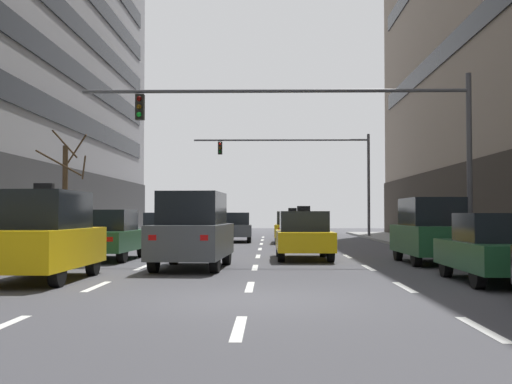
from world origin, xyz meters
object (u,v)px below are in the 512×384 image
object	(u,v)px
car_driving_0	(235,227)
taxi_driving_4	(292,227)
traffic_signal_1	(313,163)
street_tree_1	(66,191)
taxi_driving_3	(303,236)
car_parked_3	(431,231)
car_parked_2	(495,249)
car_driving_6	(193,230)
taxi_driving_2	(44,236)
traffic_signal_0	(337,125)
car_driving_5	(163,230)
car_driving_1	(108,235)

from	to	relation	value
car_driving_0	taxi_driving_4	xyz separation A→B (m)	(3.18, -1.37, 0.03)
taxi_driving_4	traffic_signal_1	distance (m)	8.81
traffic_signal_1	street_tree_1	xyz separation A→B (m)	(-11.04, -16.87, -2.47)
car_driving_0	street_tree_1	world-z (taller)	street_tree_1
taxi_driving_3	car_parked_3	xyz separation A→B (m)	(3.90, -1.81, 0.21)
car_parked_3	traffic_signal_1	distance (m)	22.65
car_driving_0	taxi_driving_4	distance (m)	3.46
taxi_driving_3	car_parked_2	xyz separation A→B (m)	(3.90, -7.59, -0.04)
car_driving_6	traffic_signal_1	distance (m)	25.05
traffic_signal_1	street_tree_1	world-z (taller)	traffic_signal_1
taxi_driving_2	taxi_driving_3	distance (m)	9.73
taxi_driving_2	traffic_signal_0	size ratio (longest dim) A/B	0.34
taxi_driving_4	taxi_driving_3	bearing A→B (deg)	-90.36
car_parked_2	traffic_signal_1	world-z (taller)	traffic_signal_1
car_driving_6	traffic_signal_1	world-z (taller)	traffic_signal_1
car_parked_3	traffic_signal_1	xyz separation A→B (m)	(-2.18, 22.20, 3.92)
car_driving_5	traffic_signal_1	size ratio (longest dim) A/B	0.38
car_parked_2	car_parked_3	distance (m)	5.79
car_parked_3	street_tree_1	world-z (taller)	street_tree_1
car_driving_1	traffic_signal_1	world-z (taller)	traffic_signal_1
taxi_driving_2	car_driving_6	xyz separation A→B (m)	(3.07, 3.48, 0.04)
taxi_driving_3	car_driving_6	size ratio (longest dim) A/B	0.96
car_parked_2	car_parked_3	world-z (taller)	car_parked_3
taxi_driving_3	street_tree_1	size ratio (longest dim) A/B	0.93
car_driving_0	taxi_driving_3	xyz separation A→B (m)	(3.10, -14.14, 0.01)
taxi_driving_3	car_driving_5	world-z (taller)	taxi_driving_3
car_parked_2	traffic_signal_1	distance (m)	28.38
traffic_signal_1	car_driving_5	bearing A→B (deg)	-125.56
car_driving_0	car_parked_2	xyz separation A→B (m)	(7.00, -21.74, -0.03)
car_driving_1	taxi_driving_3	world-z (taller)	taxi_driving_3
traffic_signal_1	taxi_driving_2	bearing A→B (deg)	-106.36
car_parked_3	street_tree_1	distance (m)	14.33
car_parked_3	traffic_signal_1	world-z (taller)	traffic_signal_1
taxi_driving_4	traffic_signal_1	world-z (taller)	traffic_signal_1
car_driving_6	traffic_signal_1	bearing A→B (deg)	78.19
car_driving_0	street_tree_1	bearing A→B (deg)	-120.37
car_parked_2	traffic_signal_0	distance (m)	8.01
car_parked_2	traffic_signal_0	size ratio (longest dim) A/B	0.33
car_driving_1	car_driving_5	bearing A→B (deg)	88.39
car_parked_2	traffic_signal_0	world-z (taller)	traffic_signal_0
car_driving_0	car_driving_6	world-z (taller)	car_driving_6
car_parked_2	street_tree_1	world-z (taller)	street_tree_1
taxi_driving_3	traffic_signal_0	world-z (taller)	traffic_signal_0
car_driving_0	car_parked_3	bearing A→B (deg)	-66.31
car_parked_3	street_tree_1	xyz separation A→B (m)	(-13.22, 5.33, 1.44)
car_driving_1	taxi_driving_3	size ratio (longest dim) A/B	1.04
car_driving_0	taxi_driving_4	size ratio (longest dim) A/B	0.97
taxi_driving_2	car_parked_2	size ratio (longest dim) A/B	1.03
car_driving_1	traffic_signal_0	size ratio (longest dim) A/B	0.36
traffic_signal_1	traffic_signal_0	bearing A→B (deg)	-91.77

